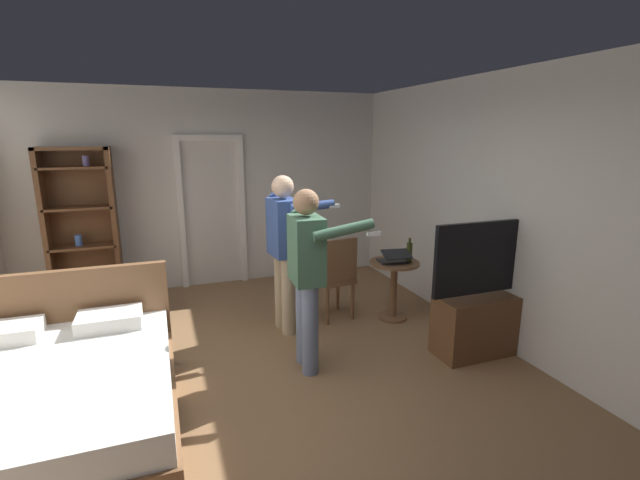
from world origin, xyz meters
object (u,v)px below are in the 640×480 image
object	(u,v)px
wooden_chair	(336,275)
suitcase_small	(132,307)
bottle_on_table	(409,252)
person_blue_shirt	(308,268)
person_striped_shirt	(285,243)
tv_flatscreen	(482,313)
laptop	(394,258)
bed	(49,403)
suitcase_dark	(130,296)
bookshelf	(82,222)
side_table	(394,281)

from	to	relation	value
wooden_chair	suitcase_small	distance (m)	2.43
bottle_on_table	person_blue_shirt	xyz separation A→B (m)	(-1.44, -0.65, 0.15)
person_blue_shirt	person_striped_shirt	distance (m)	0.87
tv_flatscreen	laptop	xyz separation A→B (m)	(-0.44, 1.00, 0.33)
bottle_on_table	person_blue_shirt	world-z (taller)	person_blue_shirt
laptop	tv_flatscreen	bearing A→B (deg)	-66.37
bed	suitcase_dark	xyz separation A→B (m)	(0.41, 2.31, -0.08)
wooden_chair	person_blue_shirt	bearing A→B (deg)	-125.08
bed	person_striped_shirt	size ratio (longest dim) A/B	1.12
bookshelf	person_striped_shirt	world-z (taller)	bookshelf
laptop	person_blue_shirt	distance (m)	1.46
bookshelf	side_table	bearing A→B (deg)	-28.51
bottle_on_table	suitcase_dark	xyz separation A→B (m)	(-3.07, 1.30, -0.60)
tv_flatscreen	wooden_chair	size ratio (longest dim) A/B	1.36
side_table	bed	bearing A→B (deg)	-161.97
laptop	suitcase_small	xyz separation A→B (m)	(-2.87, 1.07, -0.60)
suitcase_dark	side_table	bearing A→B (deg)	-11.09
bottle_on_table	suitcase_dark	bearing A→B (deg)	157.01
laptop	suitcase_dark	world-z (taller)	laptop
side_table	wooden_chair	distance (m)	0.68
bed	person_striped_shirt	xyz separation A→B (m)	(2.07, 1.23, 0.69)
laptop	bottle_on_table	bearing A→B (deg)	-11.94
tv_flatscreen	suitcase_small	distance (m)	3.91
person_striped_shirt	bottle_on_table	bearing A→B (deg)	-8.87
bed	laptop	distance (m)	3.50
suitcase_dark	person_blue_shirt	bearing A→B (deg)	-38.65
tv_flatscreen	person_striped_shirt	distance (m)	2.13
person_blue_shirt	suitcase_dark	world-z (taller)	person_blue_shirt
tv_flatscreen	bookshelf	bearing A→B (deg)	142.85
person_striped_shirt	bookshelf	bearing A→B (deg)	141.46
bed	tv_flatscreen	world-z (taller)	tv_flatscreen
person_striped_shirt	suitcase_dark	size ratio (longest dim) A/B	2.79
person_blue_shirt	suitcase_dark	size ratio (longest dim) A/B	2.72
person_blue_shirt	bed	bearing A→B (deg)	-170.01
bookshelf	wooden_chair	world-z (taller)	bookshelf
laptop	suitcase_small	distance (m)	3.12
laptop	person_striped_shirt	xyz separation A→B (m)	(-1.24, 0.18, 0.24)
side_table	wooden_chair	world-z (taller)	wooden_chair
bottle_on_table	suitcase_dark	size ratio (longest dim) A/B	0.46
bookshelf	suitcase_small	world-z (taller)	bookshelf
side_table	wooden_chair	bearing A→B (deg)	162.08
suitcase_dark	suitcase_small	xyz separation A→B (m)	(0.02, -0.20, -0.06)
bed	side_table	distance (m)	3.52
tv_flatscreen	suitcase_dark	size ratio (longest dim) A/B	2.18
tv_flatscreen	person_blue_shirt	world-z (taller)	person_blue_shirt
bookshelf	suitcase_dark	distance (m)	1.18
tv_flatscreen	person_striped_shirt	size ratio (longest dim) A/B	0.78
bed	side_table	size ratio (longest dim) A/B	2.76
side_table	person_blue_shirt	world-z (taller)	person_blue_shirt
tv_flatscreen	bottle_on_table	distance (m)	1.08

